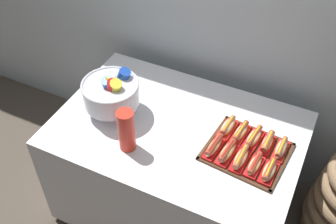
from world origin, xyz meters
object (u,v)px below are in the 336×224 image
(buffet_table, at_px, (177,168))
(hot_dog_0, at_px, (214,147))
(hot_dog_5, at_px, (228,127))
(hot_dog_2, at_px, (241,158))
(hot_dog_3, at_px, (255,165))
(hot_dog_7, at_px, (254,138))
(hot_dog_8, at_px, (267,143))
(hot_dog_1, at_px, (227,152))
(hot_dog_9, at_px, (281,149))
(hot_dog_6, at_px, (240,133))
(cup_stack, at_px, (126,130))
(serving_tray, at_px, (247,152))
(punch_bowl, at_px, (111,92))
(hot_dog_4, at_px, (269,171))

(buffet_table, xyz_separation_m, hot_dog_0, (0.24, -0.08, 0.39))
(hot_dog_5, bearing_deg, hot_dog_2, -53.24)
(hot_dog_3, distance_m, hot_dog_7, 0.18)
(hot_dog_2, bearing_deg, hot_dog_0, 174.49)
(hot_dog_0, distance_m, hot_dog_5, 0.17)
(hot_dog_2, bearing_deg, hot_dog_8, 60.04)
(hot_dog_5, xyz_separation_m, hot_dog_8, (0.22, -0.02, 0.00))
(hot_dog_1, distance_m, hot_dog_9, 0.28)
(hot_dog_2, distance_m, hot_dog_6, 0.18)
(hot_dog_8, height_order, hot_dog_9, hot_dog_8)
(hot_dog_8, height_order, cup_stack, cup_stack)
(hot_dog_1, distance_m, hot_dog_5, 0.18)
(hot_dog_3, xyz_separation_m, hot_dog_7, (-0.06, 0.17, 0.00))
(hot_dog_2, bearing_deg, cup_stack, -164.97)
(serving_tray, distance_m, hot_dog_7, 0.09)
(hot_dog_7, bearing_deg, hot_dog_0, -137.79)
(buffet_table, xyz_separation_m, hot_dog_1, (0.31, -0.08, 0.39))
(hot_dog_3, bearing_deg, punch_bowl, 176.21)
(hot_dog_8, bearing_deg, cup_stack, -154.77)
(hot_dog_3, bearing_deg, hot_dog_6, 126.76)
(buffet_table, bearing_deg, hot_dog_5, 19.12)
(hot_dog_0, height_order, cup_stack, cup_stack)
(hot_dog_8, bearing_deg, hot_dog_9, -5.51)
(hot_dog_9, bearing_deg, hot_dog_4, -95.51)
(hot_dog_0, relative_size, hot_dog_2, 1.01)
(hot_dog_9, xyz_separation_m, cup_stack, (-0.73, -0.30, 0.09))
(hot_dog_1, bearing_deg, hot_dog_8, 42.21)
(cup_stack, bearing_deg, hot_dog_3, 12.73)
(hot_dog_6, distance_m, hot_dog_7, 0.08)
(hot_dog_0, height_order, hot_dog_8, hot_dog_8)
(buffet_table, bearing_deg, hot_dog_3, -11.87)
(hot_dog_5, height_order, hot_dog_8, hot_dog_8)
(hot_dog_3, xyz_separation_m, hot_dog_9, (0.09, 0.16, 0.00))
(hot_dog_2, height_order, hot_dog_5, same)
(hot_dog_5, relative_size, hot_dog_9, 1.03)
(hot_dog_4, xyz_separation_m, hot_dog_5, (-0.28, 0.19, 0.00))
(buffet_table, relative_size, hot_dog_7, 7.75)
(punch_bowl, bearing_deg, hot_dog_7, 8.30)
(serving_tray, height_order, cup_stack, cup_stack)
(hot_dog_0, relative_size, punch_bowl, 0.56)
(buffet_table, height_order, hot_dog_4, hot_dog_4)
(hot_dog_1, bearing_deg, buffet_table, 165.20)
(serving_tray, relative_size, hot_dog_6, 2.53)
(hot_dog_0, bearing_deg, hot_dog_7, 42.21)
(hot_dog_9, height_order, cup_stack, cup_stack)
(hot_dog_0, xyz_separation_m, hot_dog_8, (0.24, 0.14, 0.00))
(hot_dog_5, distance_m, punch_bowl, 0.66)
(hot_dog_6, bearing_deg, punch_bowl, -170.29)
(hot_dog_7, bearing_deg, hot_dog_2, -95.51)
(hot_dog_1, bearing_deg, hot_dog_9, 30.74)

